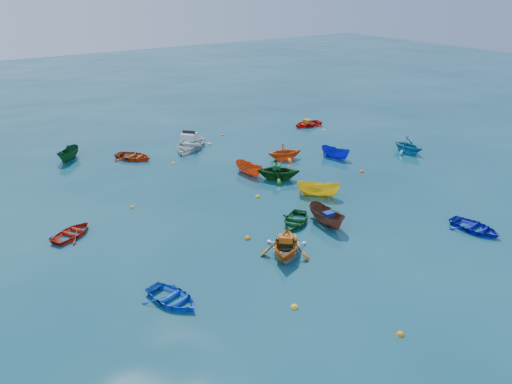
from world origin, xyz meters
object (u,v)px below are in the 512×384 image
dinghy_blue_se (474,231)px  motorboat_white (190,148)px  dinghy_blue_sw (173,302)px  dinghy_white_near (286,252)px

dinghy_blue_se → motorboat_white: motorboat_white is taller
dinghy_blue_sw → dinghy_blue_se: dinghy_blue_se is taller
dinghy_blue_sw → dinghy_white_near: 7.16m
dinghy_blue_se → dinghy_blue_sw: bearing=163.4°
dinghy_white_near → dinghy_blue_se: 11.63m
dinghy_blue_sw → dinghy_blue_se: bearing=-29.5°
dinghy_blue_se → motorboat_white: 24.28m
dinghy_blue_sw → dinghy_white_near: dinghy_white_near is taller
dinghy_blue_sw → motorboat_white: size_ratio=0.65×
dinghy_blue_sw → motorboat_white: (10.84, 19.68, 0.00)m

